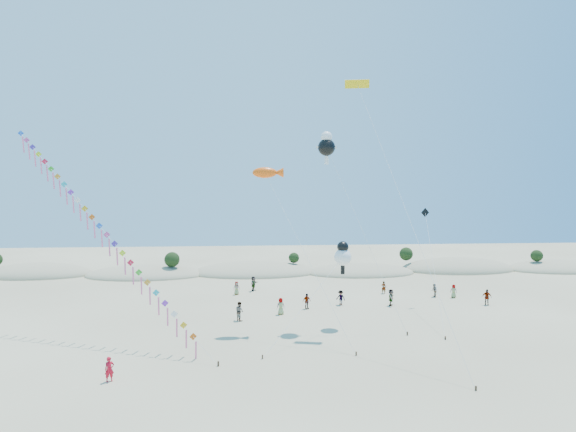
{
  "coord_description": "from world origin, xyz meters",
  "views": [
    {
      "loc": [
        -0.7,
        -27.11,
        12.86
      ],
      "look_at": [
        2.59,
        14.0,
        10.47
      ],
      "focal_mm": 30.0,
      "sensor_mm": 36.0,
      "label": 1
    }
  ],
  "objects_px": {
    "parafoil_kite": "(359,89)",
    "flyer_foreground": "(109,369)",
    "fish_kite": "(268,173)",
    "kite_train": "(97,224)"
  },
  "relations": [
    {
      "from": "parafoil_kite",
      "to": "flyer_foreground",
      "type": "relative_size",
      "value": 13.88
    },
    {
      "from": "fish_kite",
      "to": "parafoil_kite",
      "type": "bearing_deg",
      "value": 0.24
    },
    {
      "from": "parafoil_kite",
      "to": "kite_train",
      "type": "bearing_deg",
      "value": -175.16
    },
    {
      "from": "fish_kite",
      "to": "parafoil_kite",
      "type": "distance_m",
      "value": 11.48
    },
    {
      "from": "kite_train",
      "to": "fish_kite",
      "type": "xyz_separation_m",
      "value": [
        14.87,
        1.94,
        4.48
      ]
    },
    {
      "from": "kite_train",
      "to": "fish_kite",
      "type": "relative_size",
      "value": 1.39
    },
    {
      "from": "flyer_foreground",
      "to": "fish_kite",
      "type": "bearing_deg",
      "value": 21.65
    },
    {
      "from": "kite_train",
      "to": "flyer_foreground",
      "type": "bearing_deg",
      "value": -69.83
    },
    {
      "from": "fish_kite",
      "to": "flyer_foreground",
      "type": "bearing_deg",
      "value": -132.16
    },
    {
      "from": "kite_train",
      "to": "flyer_foreground",
      "type": "distance_m",
      "value": 14.16
    }
  ]
}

